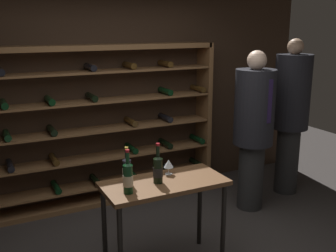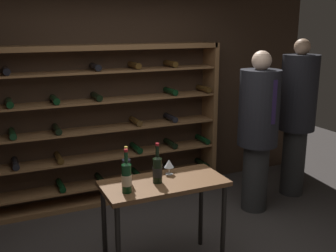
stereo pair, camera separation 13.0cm
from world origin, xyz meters
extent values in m
cube|color=#3D2B1E|center=(0.00, 2.03, 1.36)|extent=(5.66, 0.10, 2.73)
cube|color=brown|center=(1.26, 1.82, 0.97)|extent=(0.06, 0.32, 1.94)
cube|color=brown|center=(-0.29, 1.82, 1.91)|extent=(3.10, 0.32, 0.06)
cube|color=brown|center=(-0.29, 1.82, 0.03)|extent=(3.10, 0.32, 0.06)
cube|color=brown|center=(-0.29, 1.82, 0.24)|extent=(3.02, 0.32, 0.02)
cylinder|color=black|center=(-0.77, 1.82, 0.29)|extent=(0.08, 0.30, 0.08)
cylinder|color=black|center=(-0.29, 1.82, 0.29)|extent=(0.08, 0.30, 0.08)
cylinder|color=black|center=(0.19, 1.82, 0.29)|extent=(0.08, 0.30, 0.08)
cylinder|color=black|center=(0.67, 1.82, 0.29)|extent=(0.08, 0.30, 0.08)
cylinder|color=black|center=(1.16, 1.82, 0.29)|extent=(0.08, 0.30, 0.08)
cube|color=brown|center=(-0.29, 1.82, 0.59)|extent=(3.02, 0.32, 0.02)
cylinder|color=black|center=(-1.26, 1.82, 0.64)|extent=(0.08, 0.30, 0.08)
cylinder|color=#4C3314|center=(-0.77, 1.82, 0.64)|extent=(0.08, 0.30, 0.08)
cylinder|color=black|center=(0.19, 1.82, 0.64)|extent=(0.08, 0.30, 0.08)
cylinder|color=black|center=(0.67, 1.82, 0.64)|extent=(0.08, 0.30, 0.08)
cylinder|color=black|center=(1.16, 1.82, 0.64)|extent=(0.08, 0.30, 0.08)
cube|color=brown|center=(-0.29, 1.82, 0.94)|extent=(3.02, 0.32, 0.02)
cylinder|color=black|center=(-1.26, 1.82, 0.99)|extent=(0.08, 0.30, 0.08)
cylinder|color=black|center=(-0.77, 1.82, 0.99)|extent=(0.08, 0.30, 0.08)
cylinder|color=#4C3314|center=(0.19, 1.82, 0.99)|extent=(0.08, 0.30, 0.08)
cylinder|color=black|center=(0.67, 1.82, 0.99)|extent=(0.08, 0.30, 0.08)
cube|color=brown|center=(-0.29, 1.82, 1.29)|extent=(3.02, 0.32, 0.02)
cylinder|color=black|center=(-1.26, 1.82, 1.34)|extent=(0.08, 0.30, 0.08)
cylinder|color=black|center=(-0.77, 1.82, 1.34)|extent=(0.08, 0.30, 0.08)
cylinder|color=black|center=(-0.29, 1.82, 1.34)|extent=(0.08, 0.30, 0.08)
cylinder|color=black|center=(0.67, 1.82, 1.34)|extent=(0.08, 0.30, 0.08)
cylinder|color=#4C3314|center=(1.16, 1.82, 1.34)|extent=(0.08, 0.30, 0.08)
cube|color=brown|center=(-0.29, 1.82, 1.63)|extent=(3.02, 0.32, 0.02)
cylinder|color=black|center=(-1.26, 1.82, 1.69)|extent=(0.08, 0.30, 0.08)
cylinder|color=black|center=(-0.29, 1.82, 1.69)|extent=(0.08, 0.30, 0.08)
cylinder|color=#4C3314|center=(0.19, 1.82, 1.69)|extent=(0.08, 0.30, 0.08)
cylinder|color=#4C3314|center=(0.67, 1.82, 1.69)|extent=(0.08, 0.30, 0.08)
cube|color=brown|center=(-0.13, 0.20, 0.82)|extent=(1.09, 0.52, 0.04)
cylinder|color=black|center=(-0.63, -0.01, 0.40)|extent=(0.04, 0.04, 0.80)
cylinder|color=black|center=(0.36, -0.01, 0.40)|extent=(0.04, 0.04, 0.80)
cylinder|color=black|center=(-0.63, 0.41, 0.40)|extent=(0.04, 0.04, 0.80)
cylinder|color=black|center=(0.36, 0.41, 0.40)|extent=(0.04, 0.04, 0.80)
cylinder|color=#282828|center=(1.34, 0.86, 0.40)|extent=(0.30, 0.30, 0.81)
cylinder|color=black|center=(1.34, 0.86, 1.24)|extent=(0.46, 0.46, 0.87)
sphere|color=beige|center=(1.34, 0.86, 1.78)|extent=(0.22, 0.22, 0.22)
cube|color=#26193F|center=(1.36, 0.62, 1.35)|extent=(0.05, 0.01, 0.49)
cylinder|color=#292929|center=(2.07, 1.04, 0.43)|extent=(0.29, 0.29, 0.87)
cylinder|color=black|center=(2.07, 1.04, 1.34)|extent=(0.45, 0.45, 0.94)
sphere|color=tan|center=(2.07, 1.04, 1.90)|extent=(0.20, 0.20, 0.20)
cylinder|color=black|center=(-0.20, 0.19, 0.95)|extent=(0.08, 0.08, 0.22)
cone|color=black|center=(-0.20, 0.19, 1.07)|extent=(0.08, 0.08, 0.03)
cylinder|color=black|center=(-0.20, 0.19, 1.13)|extent=(0.03, 0.03, 0.09)
cylinder|color=maroon|center=(-0.20, 0.19, 1.18)|extent=(0.03, 0.03, 0.02)
cylinder|color=black|center=(-0.20, 0.19, 0.94)|extent=(0.08, 0.08, 0.08)
cylinder|color=black|center=(-0.44, 0.29, 0.95)|extent=(0.07, 0.07, 0.21)
cone|color=black|center=(-0.44, 0.29, 1.06)|extent=(0.07, 0.07, 0.03)
cylinder|color=black|center=(-0.44, 0.29, 1.11)|extent=(0.03, 0.03, 0.07)
cylinder|color=#B7932D|center=(-0.44, 0.29, 1.16)|extent=(0.03, 0.03, 0.02)
cylinder|color=silver|center=(-0.44, 0.29, 0.93)|extent=(0.08, 0.08, 0.08)
cylinder|color=black|center=(-0.50, 0.10, 0.96)|extent=(0.08, 0.08, 0.24)
cone|color=black|center=(-0.50, 0.10, 1.09)|extent=(0.08, 0.08, 0.03)
cylinder|color=black|center=(-0.50, 0.10, 1.14)|extent=(0.03, 0.03, 0.09)
cylinder|color=maroon|center=(-0.50, 0.10, 1.20)|extent=(0.03, 0.03, 0.02)
cylinder|color=#C6B28C|center=(-0.50, 0.10, 0.95)|extent=(0.08, 0.08, 0.09)
cylinder|color=silver|center=(-0.02, 0.34, 0.84)|extent=(0.07, 0.07, 0.00)
cylinder|color=silver|center=(-0.02, 0.34, 0.87)|extent=(0.01, 0.01, 0.06)
cone|color=silver|center=(-0.02, 0.34, 0.94)|extent=(0.09, 0.09, 0.07)
cylinder|color=#590A14|center=(-0.02, 0.34, 0.93)|extent=(0.05, 0.05, 0.03)
camera|label=1|loc=(-1.57, -2.75, 2.17)|focal=43.06mm
camera|label=2|loc=(-1.45, -2.81, 2.17)|focal=43.06mm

